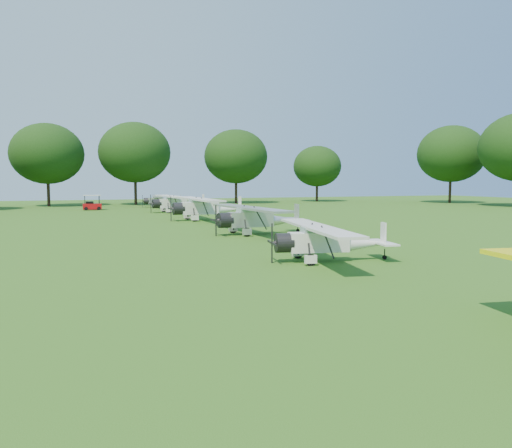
{
  "coord_description": "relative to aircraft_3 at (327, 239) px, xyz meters",
  "views": [
    {
      "loc": [
        -11.55,
        -23.23,
        3.84
      ],
      "look_at": [
        -1.92,
        2.82,
        1.4
      ],
      "focal_mm": 35.0,
      "sensor_mm": 36.0,
      "label": 1
    }
  ],
  "objects": [
    {
      "name": "aircraft_6",
      "position": [
        0.52,
        38.54,
        0.18
      ],
      "size": [
        6.92,
        11.03,
        2.17
      ],
      "rotation": [
        0.0,
        0.0,
        0.07
      ],
      "color": "silver",
      "rests_on": "ground"
    },
    {
      "name": "aircraft_7",
      "position": [
        0.66,
        50.51,
        -0.03
      ],
      "size": [
        5.81,
        9.22,
        1.81
      ],
      "rotation": [
        0.0,
        0.0,
        -0.13
      ],
      "color": "silver",
      "rests_on": "ground"
    },
    {
      "name": "aircraft_5",
      "position": [
        0.76,
        25.88,
        0.27
      ],
      "size": [
        7.4,
        11.77,
        2.32
      ],
      "rotation": [
        0.0,
        0.0,
        0.04
      ],
      "color": "silver",
      "rests_on": "ground"
    },
    {
      "name": "aircraft_4",
      "position": [
        1.06,
        12.45,
        0.17
      ],
      "size": [
        6.83,
        10.88,
        2.14
      ],
      "rotation": [
        0.0,
        0.0,
        0.08
      ],
      "color": "silver",
      "rests_on": "ground"
    },
    {
      "name": "golf_cart",
      "position": [
        -8.93,
        46.92,
        -0.43
      ],
      "size": [
        2.3,
        1.45,
        1.94
      ],
      "rotation": [
        0.0,
        0.0,
        0.0
      ],
      "color": "#A80C0F",
      "rests_on": "ground"
    },
    {
      "name": "aircraft_3",
      "position": [
        0.0,
        0.0,
        0.0
      ],
      "size": [
        5.96,
        9.43,
        1.85
      ],
      "rotation": [
        0.0,
        0.0,
        -0.17
      ],
      "color": "silver",
      "rests_on": "ground"
    },
    {
      "name": "tree_belt",
      "position": [
        3.8,
        2.56,
        6.95
      ],
      "size": [
        137.36,
        130.27,
        14.52
      ],
      "color": "black",
      "rests_on": "ground"
    },
    {
      "name": "ground",
      "position": [
        0.23,
        2.4,
        -1.08
      ],
      "size": [
        160.0,
        160.0,
        0.0
      ],
      "primitive_type": "plane",
      "color": "#264D13",
      "rests_on": "ground"
    }
  ]
}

